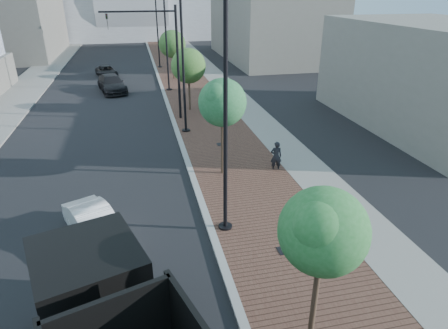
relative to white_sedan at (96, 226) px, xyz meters
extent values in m
cube|color=#4C2D23|center=(7.95, 29.61, -0.60)|extent=(7.00, 140.00, 0.12)
cube|color=slate|center=(10.65, 29.61, -0.59)|extent=(2.40, 140.00, 0.13)
cube|color=gray|center=(4.45, 29.61, -0.59)|extent=(0.30, 140.00, 0.14)
cube|color=slate|center=(-8.55, 29.61, -0.60)|extent=(4.00, 140.00, 0.12)
cube|color=black|center=(0.39, -4.90, 1.09)|extent=(3.26, 3.32, 2.67)
cube|color=black|center=(-0.06, -3.48, 0.21)|extent=(2.51, 1.24, 1.34)
cylinder|color=black|center=(1.60, -5.15, -0.09)|extent=(0.64, 1.17, 1.13)
cylinder|color=silver|center=(1.60, -5.15, -0.09)|extent=(0.52, 0.69, 0.62)
cylinder|color=black|center=(-0.94, -4.28, -0.09)|extent=(0.64, 1.17, 1.13)
cylinder|color=silver|center=(-0.94, -4.28, -0.09)|extent=(0.52, 0.69, 0.62)
cylinder|color=black|center=(1.12, -3.63, -0.09)|extent=(0.64, 1.17, 1.13)
cylinder|color=silver|center=(1.12, -3.63, -0.09)|extent=(0.52, 0.69, 0.62)
imported|color=silver|center=(0.00, 0.00, 0.00)|extent=(2.91, 4.22, 1.32)
imported|color=black|center=(-1.07, 31.88, -0.09)|extent=(2.83, 4.42, 1.13)
imported|color=black|center=(-0.24, 24.56, 0.11)|extent=(3.23, 5.64, 1.54)
imported|color=black|center=(8.95, 4.50, 0.18)|extent=(0.66, 0.49, 1.67)
cylinder|color=black|center=(5.05, -0.39, -0.56)|extent=(0.56, 0.56, 0.20)
cylinder|color=black|center=(5.05, -0.39, 3.96)|extent=(0.16, 0.16, 9.00)
cylinder|color=black|center=(5.05, 11.61, -0.56)|extent=(0.56, 0.56, 0.20)
cylinder|color=black|center=(5.05, 11.61, 3.96)|extent=(0.16, 0.16, 9.00)
cylinder|color=black|center=(5.05, 23.61, -0.56)|extent=(0.56, 0.56, 0.20)
cylinder|color=black|center=(5.05, 23.61, 3.96)|extent=(0.16, 0.16, 9.00)
cylinder|color=black|center=(5.05, 35.61, -0.56)|extent=(0.56, 0.56, 0.20)
cylinder|color=black|center=(5.05, 35.61, 3.96)|extent=(0.16, 0.16, 9.00)
cylinder|color=black|center=(5.05, 14.61, 3.34)|extent=(0.18, 0.18, 8.00)
cylinder|color=black|center=(2.55, 14.61, 6.94)|extent=(5.00, 0.12, 0.12)
imported|color=black|center=(0.55, 14.61, 6.34)|extent=(0.16, 0.20, 1.00)
cylinder|color=#382619|center=(6.05, -6.39, 1.10)|extent=(0.16, 0.16, 3.52)
sphere|color=#216229|center=(6.05, -6.39, 3.11)|extent=(2.18, 2.18, 2.18)
sphere|color=#216229|center=(6.45, -6.09, 2.86)|extent=(1.53, 1.53, 1.53)
sphere|color=#216229|center=(5.75, -6.69, 3.46)|extent=(1.31, 1.31, 1.31)
cylinder|color=#382619|center=(6.05, 4.61, 1.17)|extent=(0.16, 0.16, 3.66)
sphere|color=#216131|center=(6.05, 4.61, 3.27)|extent=(2.38, 2.38, 2.38)
sphere|color=#216131|center=(6.45, 4.91, 3.00)|extent=(1.66, 1.66, 1.66)
sphere|color=#216131|center=(5.75, 4.31, 3.63)|extent=(1.43, 1.43, 1.43)
cylinder|color=#382619|center=(6.05, 16.61, 1.01)|extent=(0.16, 0.16, 3.33)
sphere|color=#2F5C1F|center=(6.05, 16.61, 2.91)|extent=(2.67, 2.67, 2.67)
sphere|color=#2F5C1F|center=(6.45, 16.91, 2.67)|extent=(1.87, 1.87, 1.87)
sphere|color=#2F5C1F|center=(5.75, 16.31, 3.24)|extent=(1.60, 1.60, 1.60)
cylinder|color=#382619|center=(6.05, 28.61, 1.06)|extent=(0.16, 0.16, 3.44)
sphere|color=#274E1A|center=(6.05, 28.61, 3.03)|extent=(2.81, 2.81, 2.81)
sphere|color=#274E1A|center=(6.45, 28.91, 2.78)|extent=(1.97, 1.97, 1.97)
sphere|color=#274E1A|center=(5.75, 28.31, 3.37)|extent=(1.69, 1.69, 1.69)
cube|color=#A4A7AE|center=(2.45, 74.61, 3.34)|extent=(50.00, 28.00, 8.00)
cube|color=#636059|center=(-15.55, 49.61, 4.34)|extent=(14.00, 20.00, 10.00)
cube|color=slate|center=(20.45, 39.61, 3.34)|extent=(12.00, 22.00, 8.00)
cube|color=slate|center=(22.45, 9.61, 2.84)|extent=(10.00, 16.00, 7.00)
cube|color=black|center=(6.85, -2.39, -0.53)|extent=(0.50, 0.50, 0.02)
cube|color=black|center=(6.85, 8.61, -0.53)|extent=(0.50, 0.50, 0.02)
camera|label=1|loc=(2.05, -13.36, 8.37)|focal=31.06mm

